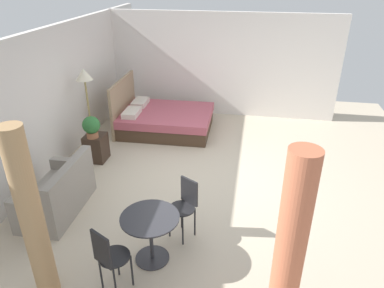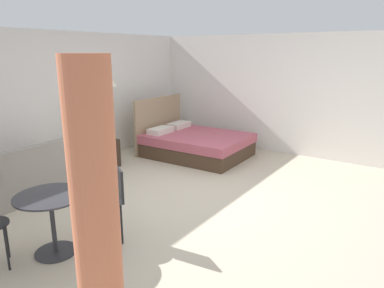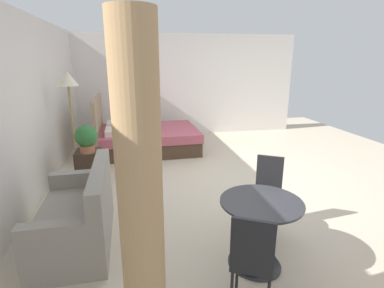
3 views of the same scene
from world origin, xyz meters
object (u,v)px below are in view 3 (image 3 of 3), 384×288
couch (80,217)px  cafe_chair_near_couch (268,187)px  balcony_table (260,221)px  cafe_chair_near_window (252,260)px  vase (86,142)px  potted_plant (86,138)px  bed (145,138)px  floor_lamp (69,89)px  nightstand (90,167)px

couch → cafe_chair_near_couch: 2.09m
balcony_table → cafe_chair_near_window: (-0.59, 0.32, 0.07)m
vase → potted_plant: bearing=-169.3°
cafe_chair_near_window → balcony_table: bearing=-28.5°
bed → balcony_table: bed is taller
potted_plant → cafe_chair_near_window: potted_plant is taller
floor_lamp → cafe_chair_near_couch: floor_lamp is taller
potted_plant → couch: bearing=-176.3°
bed → vase: bed is taller
floor_lamp → cafe_chair_near_couch: size_ratio=1.96×
bed → nightstand: bearing=149.9°
couch → cafe_chair_near_window: bearing=-133.8°
bed → floor_lamp: size_ratio=1.22×
potted_plant → cafe_chair_near_couch: (-1.75, -2.17, -0.23)m
cafe_chair_near_window → cafe_chair_near_couch: 1.34m
nightstand → cafe_chair_near_couch: (-1.85, -2.18, 0.27)m
floor_lamp → balcony_table: 3.68m
potted_plant → floor_lamp: bearing=28.0°
balcony_table → cafe_chair_near_window: size_ratio=0.82×
cafe_chair_near_window → couch: bearing=46.2°
potted_plant → cafe_chair_near_couch: potted_plant is taller
nightstand → couch: bearing=-176.2°
potted_plant → balcony_table: (-2.32, -1.83, -0.29)m
vase → couch: bearing=-175.5°
balcony_table → vase: bearing=36.3°
nightstand → potted_plant: size_ratio=1.26×
bed → cafe_chair_near_couch: (-3.49, -1.23, 0.27)m
potted_plant → vase: bearing=10.7°
couch → cafe_chair_near_window: cafe_chair_near_window is taller
floor_lamp → balcony_table: floor_lamp is taller
bed → cafe_chair_near_window: (-4.65, -0.57, 0.29)m
couch → nightstand: couch is taller
potted_plant → cafe_chair_near_couch: size_ratio=0.48×
couch → balcony_table: couch is taller
bed → balcony_table: 4.16m
bed → potted_plant: size_ratio=4.97×
floor_lamp → bed: bearing=-45.1°
couch → cafe_chair_near_couch: cafe_chair_near_couch is taller
potted_plant → cafe_chair_near_window: bearing=-152.7°
bed → cafe_chair_near_window: 4.70m
potted_plant → bed: bearing=-28.4°
potted_plant → vase: (0.22, 0.04, -0.13)m
bed → floor_lamp: (-1.21, 1.22, 1.19)m
bed → floor_lamp: floor_lamp is taller
couch → cafe_chair_near_window: size_ratio=1.50×
vase → cafe_chair_near_couch: 2.96m
floor_lamp → cafe_chair_near_window: 3.98m
nightstand → balcony_table: balcony_table is taller
vase → cafe_chair_near_window: 3.50m
vase → floor_lamp: (0.30, 0.24, 0.82)m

